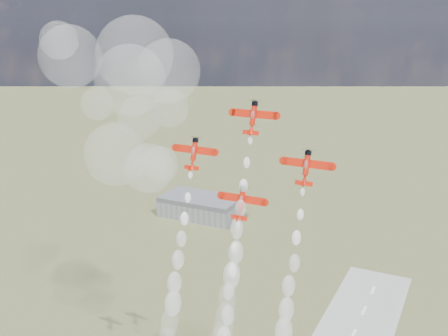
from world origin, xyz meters
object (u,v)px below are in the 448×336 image
at_px(plane_left, 194,153).
at_px(plane_slot, 241,202).
at_px(plane_right, 306,167).
at_px(plane_lead, 253,117).
at_px(hangar, 201,206).

bearing_deg(plane_left, plane_slot, -12.15).
bearing_deg(plane_right, plane_left, 180.00).
bearing_deg(plane_lead, plane_slot, -90.00).
bearing_deg(hangar, plane_left, -61.50).
height_order(hangar, plane_right, plane_right).
height_order(plane_left, plane_right, same).
bearing_deg(plane_lead, plane_left, -167.85).
distance_m(hangar, plane_slot, 220.85).
bearing_deg(hangar, plane_slot, -58.47).
bearing_deg(plane_slot, hangar, 121.53).
relative_size(hangar, plane_slot, 4.49).
bearing_deg(plane_slot, plane_left, 167.85).
height_order(plane_left, plane_slot, plane_left).
relative_size(plane_lead, plane_right, 1.00).
distance_m(hangar, plane_right, 229.12).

